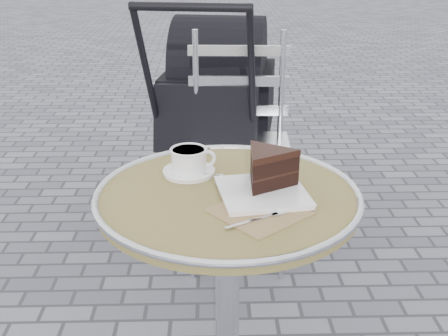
{
  "coord_description": "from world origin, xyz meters",
  "views": [
    {
      "loc": [
        -0.05,
        -1.36,
        1.37
      ],
      "look_at": [
        -0.01,
        0.06,
        0.78
      ],
      "focal_mm": 45.0,
      "sensor_mm": 36.0,
      "label": 1
    }
  ],
  "objects_px": {
    "cafe_table": "(227,246)",
    "cake_plate_set": "(266,174)",
    "cappuccino_set": "(189,163)",
    "bistro_chair": "(239,120)",
    "baby_stroller": "(217,113)"
  },
  "relations": [
    {
      "from": "cake_plate_set",
      "to": "bistro_chair",
      "type": "xyz_separation_m",
      "value": [
        -0.02,
        0.99,
        -0.17
      ]
    },
    {
      "from": "cafe_table",
      "to": "bistro_chair",
      "type": "relative_size",
      "value": 0.74
    },
    {
      "from": "cake_plate_set",
      "to": "baby_stroller",
      "type": "relative_size",
      "value": 0.31
    },
    {
      "from": "baby_stroller",
      "to": "cappuccino_set",
      "type": "bearing_deg",
      "value": -85.2
    },
    {
      "from": "cake_plate_set",
      "to": "baby_stroller",
      "type": "xyz_separation_m",
      "value": [
        -0.11,
        1.44,
        -0.27
      ]
    },
    {
      "from": "cappuccino_set",
      "to": "baby_stroller",
      "type": "bearing_deg",
      "value": 74.62
    },
    {
      "from": "cafe_table",
      "to": "cake_plate_set",
      "type": "distance_m",
      "value": 0.24
    },
    {
      "from": "cappuccino_set",
      "to": "cake_plate_set",
      "type": "relative_size",
      "value": 0.47
    },
    {
      "from": "cake_plate_set",
      "to": "cafe_table",
      "type": "bearing_deg",
      "value": 171.76
    },
    {
      "from": "cafe_table",
      "to": "baby_stroller",
      "type": "xyz_separation_m",
      "value": [
        -0.01,
        1.44,
        -0.05
      ]
    },
    {
      "from": "cake_plate_set",
      "to": "cappuccino_set",
      "type": "bearing_deg",
      "value": 138.49
    },
    {
      "from": "cappuccino_set",
      "to": "cafe_table",
      "type": "bearing_deg",
      "value": -63.16
    },
    {
      "from": "cafe_table",
      "to": "cappuccino_set",
      "type": "xyz_separation_m",
      "value": [
        -0.11,
        0.14,
        0.2
      ]
    },
    {
      "from": "bistro_chair",
      "to": "baby_stroller",
      "type": "relative_size",
      "value": 0.86
    },
    {
      "from": "cappuccino_set",
      "to": "cake_plate_set",
      "type": "distance_m",
      "value": 0.25
    }
  ]
}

